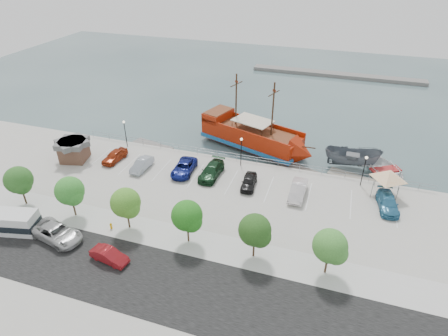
% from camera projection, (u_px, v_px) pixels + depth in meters
% --- Properties ---
extents(ground, '(160.00, 160.00, 0.00)m').
position_uv_depth(ground, '(227.00, 197.00, 47.62)').
color(ground, '#35494D').
extents(street, '(100.00, 8.00, 0.04)m').
position_uv_depth(street, '(173.00, 286.00, 34.12)').
color(street, black).
rests_on(street, land_slab).
extents(sidewalk, '(100.00, 4.00, 0.05)m').
position_uv_depth(sidewalk, '(197.00, 243.00, 38.98)').
color(sidewalk, silver).
rests_on(sidewalk, land_slab).
extents(seawall_railing, '(50.00, 0.06, 1.00)m').
position_uv_depth(seawall_railing, '(243.00, 158.00, 53.14)').
color(seawall_railing, gray).
rests_on(seawall_railing, land_slab).
extents(far_shore, '(40.00, 3.00, 0.80)m').
position_uv_depth(far_shore, '(336.00, 75.00, 89.34)').
color(far_shore, slate).
rests_on(far_shore, ground).
extents(pirate_ship, '(18.97, 10.63, 11.77)m').
position_uv_depth(pirate_ship, '(259.00, 139.00, 57.27)').
color(pirate_ship, '#991D06').
rests_on(pirate_ship, ground).
extents(patrol_boat, '(7.92, 3.49, 2.99)m').
position_uv_depth(patrol_boat, '(352.00, 159.00, 52.86)').
color(patrol_boat, '#555B64').
rests_on(patrol_boat, ground).
extents(speedboat, '(8.41, 9.19, 1.56)m').
position_uv_depth(speedboat, '(385.00, 172.00, 51.35)').
color(speedboat, white).
rests_on(speedboat, ground).
extents(dock_west, '(7.17, 3.44, 0.39)m').
position_uv_depth(dock_west, '(153.00, 146.00, 58.99)').
color(dock_west, slate).
rests_on(dock_west, ground).
extents(dock_mid, '(6.47, 3.78, 0.36)m').
position_uv_depth(dock_mid, '(301.00, 170.00, 52.85)').
color(dock_mid, '#67625B').
rests_on(dock_mid, ground).
extents(dock_east, '(7.39, 3.92, 0.41)m').
position_uv_depth(dock_east, '(354.00, 179.00, 50.91)').
color(dock_east, gray).
rests_on(dock_east, ground).
extents(shed, '(4.49, 4.49, 3.07)m').
position_uv_depth(shed, '(74.00, 150.00, 52.91)').
color(shed, brown).
rests_on(shed, land_slab).
extents(canopy_tent, '(5.28, 5.28, 3.78)m').
position_uv_depth(canopy_tent, '(390.00, 172.00, 44.69)').
color(canopy_tent, slate).
rests_on(canopy_tent, land_slab).
extents(street_van, '(6.36, 3.89, 1.65)m').
position_uv_depth(street_van, '(56.00, 233.00, 39.12)').
color(street_van, '#AAAAAA').
rests_on(street_van, street).
extents(street_sedan, '(4.20, 2.03, 1.33)m').
position_uv_depth(street_sedan, '(109.00, 256.00, 36.52)').
color(street_sedan, maroon).
rests_on(street_sedan, street).
extents(shuttle_bus, '(7.19, 3.84, 2.40)m').
position_uv_depth(shuttle_bus, '(6.00, 222.00, 40.09)').
color(shuttle_bus, silver).
rests_on(shuttle_bus, street).
extents(fire_hydrant, '(0.26, 0.26, 0.75)m').
position_uv_depth(fire_hydrant, '(111.00, 226.00, 40.72)').
color(fire_hydrant, '#DE9603').
rests_on(fire_hydrant, sidewalk).
extents(lamp_post_left, '(0.36, 0.36, 4.28)m').
position_uv_depth(lamp_post_left, '(125.00, 129.00, 55.59)').
color(lamp_post_left, black).
rests_on(lamp_post_left, land_slab).
extents(lamp_post_mid, '(0.36, 0.36, 4.28)m').
position_uv_depth(lamp_post_mid, '(241.00, 147.00, 50.83)').
color(lamp_post_mid, black).
rests_on(lamp_post_mid, land_slab).
extents(lamp_post_right, '(0.36, 0.36, 4.28)m').
position_uv_depth(lamp_post_right, '(365.00, 166.00, 46.60)').
color(lamp_post_right, black).
rests_on(lamp_post_right, land_slab).
extents(tree_a, '(3.30, 3.20, 5.00)m').
position_uv_depth(tree_a, '(19.00, 181.00, 42.98)').
color(tree_a, '#473321').
rests_on(tree_a, sidewalk).
extents(tree_b, '(3.30, 3.20, 5.00)m').
position_uv_depth(tree_b, '(70.00, 192.00, 41.13)').
color(tree_b, '#473321').
rests_on(tree_b, sidewalk).
extents(tree_c, '(3.30, 3.20, 5.00)m').
position_uv_depth(tree_c, '(127.00, 204.00, 39.28)').
color(tree_c, '#473321').
rests_on(tree_c, sidewalk).
extents(tree_d, '(3.30, 3.20, 5.00)m').
position_uv_depth(tree_d, '(188.00, 217.00, 37.43)').
color(tree_d, '#473321').
rests_on(tree_d, sidewalk).
extents(tree_e, '(3.30, 3.20, 5.00)m').
position_uv_depth(tree_e, '(256.00, 232.00, 35.58)').
color(tree_e, '#473321').
rests_on(tree_e, sidewalk).
extents(tree_f, '(3.30, 3.20, 5.00)m').
position_uv_depth(tree_f, '(331.00, 248.00, 33.73)').
color(tree_f, '#473321').
rests_on(tree_f, sidewalk).
extents(parked_car_a, '(2.24, 4.61, 1.51)m').
position_uv_depth(parked_car_a, '(115.00, 156.00, 53.13)').
color(parked_car_a, '#982D11').
rests_on(parked_car_a, land_slab).
extents(parked_car_b, '(1.68, 4.38, 1.42)m').
position_uv_depth(parked_car_b, '(142.00, 165.00, 51.16)').
color(parked_car_b, '#979EAA').
rests_on(parked_car_b, land_slab).
extents(parked_car_c, '(2.89, 5.57, 1.50)m').
position_uv_depth(parked_car_c, '(184.00, 168.00, 50.41)').
color(parked_car_c, navy).
rests_on(parked_car_c, land_slab).
extents(parked_car_d, '(2.46, 5.60, 1.60)m').
position_uv_depth(parked_car_d, '(211.00, 171.00, 49.61)').
color(parked_car_d, black).
rests_on(parked_car_d, land_slab).
extents(parked_car_e, '(2.05, 4.37, 1.45)m').
position_uv_depth(parked_car_e, '(249.00, 182.00, 47.54)').
color(parked_car_e, black).
rests_on(parked_car_e, land_slab).
extents(parked_car_f, '(1.82, 5.05, 1.65)m').
position_uv_depth(parked_car_f, '(298.00, 190.00, 45.74)').
color(parked_car_f, silver).
rests_on(parked_car_f, land_slab).
extents(parked_car_h, '(2.77, 5.37, 1.49)m').
position_uv_depth(parked_car_h, '(388.00, 203.00, 43.70)').
color(parked_car_h, teal).
rests_on(parked_car_h, land_slab).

